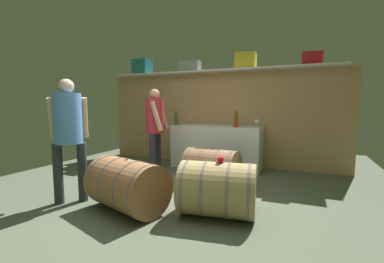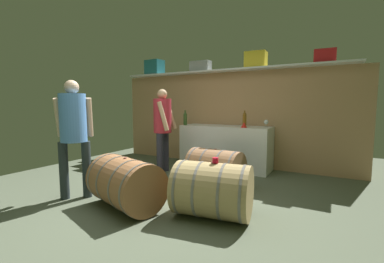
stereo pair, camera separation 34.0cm
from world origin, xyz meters
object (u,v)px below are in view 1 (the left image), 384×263
Objects in this scene: toolcase_grey at (190,67)px; wine_barrel_far at (212,167)px; work_cabinet at (216,147)px; winemaker_pouring at (68,128)px; red_funnel at (236,124)px; wine_barrel_near at (218,189)px; visitor_tasting at (155,122)px; toolcase_red at (312,59)px; toolcase_yellow at (246,61)px; wine_glass at (256,122)px; wine_bottle_amber at (236,119)px; wine_bottle_green at (176,119)px; tasting_cup at (221,160)px; wine_barrel_flank at (127,185)px; toolcase_teal at (142,67)px.

toolcase_grey is 0.50× the size of wine_barrel_far.
winemaker_pouring reaches higher than work_cabinet.
wine_barrel_near is at bearing -81.89° from red_funnel.
winemaker_pouring is 1.03× the size of visitor_tasting.
toolcase_grey is at bearing 179.28° from toolcase_red.
toolcase_yellow is at bearing 14.35° from winemaker_pouring.
wine_bottle_amber is at bearing -152.38° from wine_glass.
toolcase_red is at bearing 59.83° from wine_barrel_near.
wine_barrel_far is (-1.38, -1.36, -1.77)m from toolcase_red.
wine_bottle_green is (-0.78, -0.23, 0.56)m from work_cabinet.
tasting_cup is (0.34, -2.10, -0.34)m from wine_bottle_amber.
toolcase_red reaches higher than red_funnel.
wine_glass is 0.15× the size of wine_barrel_near.
toolcase_grey reaches higher than visitor_tasting.
red_funnel is at bearing 88.16° from wine_barrel_flank.
toolcase_teal is at bearing 157.91° from wine_bottle_green.
toolcase_yellow is at bearing 81.14° from red_funnel.
toolcase_teal is 0.36× the size of wine_barrel_flank.
wine_bottle_amber is at bearing 12.99° from winemaker_pouring.
toolcase_grey reaches higher than wine_barrel_near.
toolcase_red is at bearing 101.65° from visitor_tasting.
wine_barrel_near reaches higher than wine_barrel_far.
wine_glass is at bearing 84.01° from wine_barrel_flank.
winemaker_pouring is at bearing -178.18° from wine_barrel_near.
winemaker_pouring reaches higher than red_funnel.
wine_glass is 2.30m from tasting_cup.
tasting_cup is (0.31, -1.96, -0.24)m from red_funnel.
wine_bottle_green is at bearing -173.24° from wine_bottle_amber.
toolcase_yellow is at bearing 71.41° from wine_bottle_amber.
wine_barrel_far is 0.55× the size of winemaker_pouring.
toolcase_yellow is 1.17m from toolcase_red.
toolcase_red is at bearing 7.29° from work_cabinet.
visitor_tasting is (-1.38, -1.09, -1.15)m from toolcase_yellow.
toolcase_grey reaches higher than wine_bottle_amber.
work_cabinet is at bearing 123.54° from visitor_tasting.
toolcase_teal is at bearing 179.28° from toolcase_red.
wine_barrel_far is (-0.11, -1.06, -0.70)m from wine_bottle_amber.
winemaker_pouring reaches higher than wine_barrel_far.
toolcase_red is (2.34, 0.00, 0.00)m from toolcase_grey.
work_cabinet is (-1.67, -0.21, -1.64)m from toolcase_red.
visitor_tasting reaches higher than wine_bottle_green.
toolcase_teal is 3.05m from winemaker_pouring.
toolcase_grey is 2.43m from wine_barrel_far.
red_funnel is 0.13× the size of wine_barrel_far.
work_cabinet is 2.32m from tasting_cup.
toolcase_red is 0.21× the size of winemaker_pouring.
toolcase_teal is 2.65m from red_funnel.
tasting_cup reaches higher than wine_barrel_near.
wine_bottle_amber is at bearing 6.76° from wine_bottle_green.
wine_bottle_green is 2.55m from wine_barrel_near.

